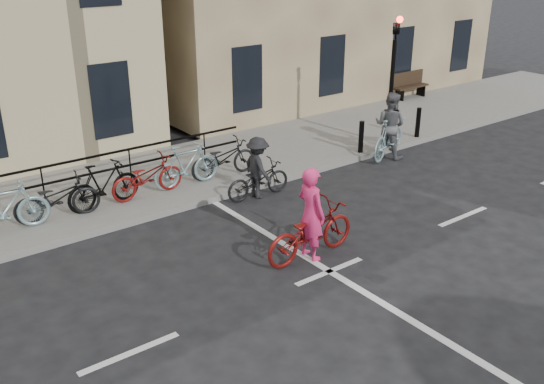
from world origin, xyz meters
TOP-DOWN VIEW (x-y plane):
  - ground at (0.00, 0.00)m, footprint 120.00×120.00m
  - sidewalk at (-4.00, 6.00)m, footprint 46.00×4.00m
  - traffic_light at (6.20, 4.34)m, footprint 0.18×0.30m
  - bollard_east at (5.00, 4.25)m, footprint 0.14×0.14m
  - bollard_west at (7.40, 4.25)m, footprint 0.14×0.14m
  - bench at (11.00, 7.73)m, footprint 1.60×0.41m
  - parked_bikes at (-3.30, 5.04)m, footprint 10.40×1.23m
  - cyclist_pink at (0.08, 0.66)m, footprint 2.08×0.75m
  - cyclist_grey at (5.64, 3.80)m, footprint 1.99×1.18m
  - cyclist_dark at (1.01, 3.67)m, footprint 1.70×0.99m

SIDE VIEW (x-z plane):
  - ground at x=0.00m, z-range 0.00..0.00m
  - sidewalk at x=-4.00m, z-range 0.00..0.15m
  - cyclist_dark at x=1.01m, z-range -0.16..1.33m
  - bollard_east at x=5.00m, z-range 0.15..1.05m
  - bollard_west at x=7.40m, z-range 0.15..1.05m
  - cyclist_pink at x=0.08m, z-range -0.28..1.56m
  - parked_bikes at x=-3.30m, z-range 0.12..1.17m
  - bench at x=11.00m, z-range 0.19..1.16m
  - cyclist_grey at x=5.64m, z-range -0.18..1.68m
  - traffic_light at x=6.20m, z-range 0.50..4.40m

